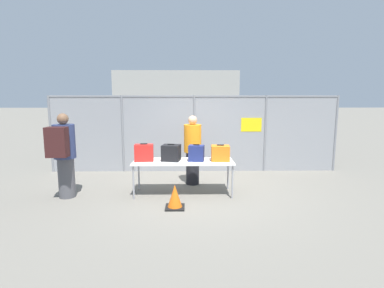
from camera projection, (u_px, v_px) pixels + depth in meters
ground_plane at (196, 194)px, 6.78m from camera, size 120.00×120.00×0.00m
fence_section at (195, 132)px, 8.74m from camera, size 8.41×0.07×2.23m
inspection_table at (183, 163)px, 6.70m from camera, size 2.24×0.82×0.76m
suitcase_red at (144, 153)px, 6.65m from camera, size 0.43×0.27×0.40m
suitcase_black at (171, 153)px, 6.71m from camera, size 0.45×0.41×0.38m
suitcase_navy at (196, 153)px, 6.67m from camera, size 0.37×0.31×0.38m
suitcase_orange at (220, 153)px, 6.70m from camera, size 0.41×0.35×0.37m
traveler_hooded at (64, 152)px, 6.36m from camera, size 0.45×0.70×1.84m
security_worker_near at (193, 149)px, 7.44m from camera, size 0.43×0.43×1.73m
utility_trailer at (218, 143)px, 11.54m from camera, size 3.84×2.01×0.77m
distant_hangar at (177, 93)px, 40.90m from camera, size 15.67×8.40×5.48m
traffic_cone at (175, 197)px, 5.89m from camera, size 0.38×0.38×0.48m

